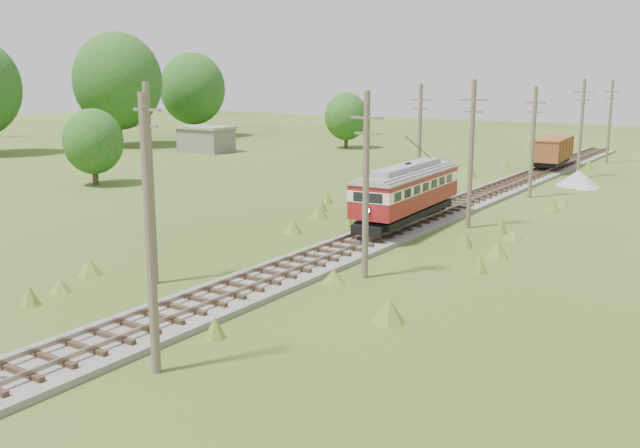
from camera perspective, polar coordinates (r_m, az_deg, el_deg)
The scene contains 17 objects.
railbed_main at distance 48.73m, azimuth 9.57°, elevation 0.97°, with size 3.60×96.00×0.57m.
streetcar at distance 43.85m, azimuth 7.01°, elevation 2.81°, with size 3.23×11.29×5.12m.
gondola at distance 73.53m, azimuth 18.12°, elevation 5.64°, with size 3.22×8.20×2.67m.
gravel_pile at distance 63.96m, azimuth 20.04°, elevation 3.41°, with size 3.72×3.95×1.35m.
utility_pole_r_1 at distance 22.40m, azimuth -13.45°, elevation -1.09°, with size 0.30×0.30×8.80m.
utility_pole_r_2 at distance 32.42m, azimuth 3.69°, elevation 3.22°, with size 1.60×0.30×8.60m.
utility_pole_r_3 at distance 44.12m, azimuth 12.00°, elevation 5.57°, with size 1.60×0.30×9.00m.
utility_pole_r_4 at distance 56.46m, azimuth 16.66°, elevation 6.36°, with size 1.60×0.30×8.40m.
utility_pole_r_5 at distance 68.87m, azimuth 20.16°, elevation 7.26°, with size 1.60×0.30×8.90m.
utility_pole_r_6 at distance 81.60m, azimuth 22.16°, elevation 7.66°, with size 1.60×0.30×8.70m.
utility_pole_l_a at distance 32.31m, azimuth -13.40°, elevation 3.25°, with size 1.60×0.30×9.00m.
utility_pole_l_b at distance 55.40m, azimuth 7.96°, elevation 6.75°, with size 1.60×0.30×8.60m.
tree_left_4 at distance 97.08m, azimuth -15.89°, elevation 10.93°, with size 11.34×11.34×14.61m.
tree_left_5 at distance 109.66m, azimuth -10.15°, elevation 10.61°, with size 9.66×9.66×12.44m.
tree_mid_a at distance 91.17m, azimuth 2.11°, elevation 8.60°, with size 5.46×5.46×7.03m.
tree_mid_c at distance 63.50m, azimuth -17.70°, elevation 6.31°, with size 5.04×5.04×6.49m.
shed at distance 88.10m, azimuth -9.10°, elevation 6.74°, with size 6.40×4.40×3.10m.
Camera 1 is at (19.09, -9.89, 9.32)m, focal length 40.00 mm.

